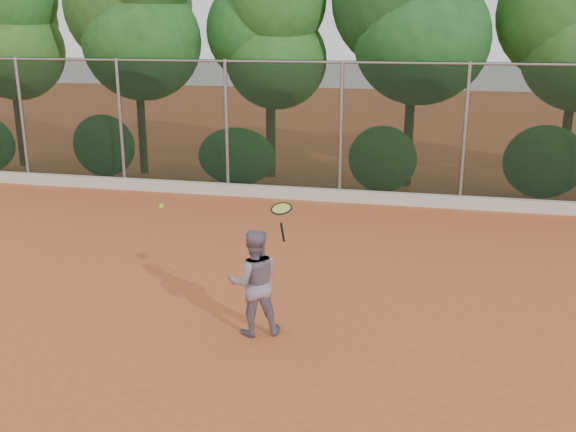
# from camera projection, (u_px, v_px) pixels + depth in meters

# --- Properties ---
(ground) EXTENTS (80.00, 80.00, 0.00)m
(ground) POSITION_uv_depth(u_px,v_px,m) (274.00, 310.00, 9.99)
(ground) COLOR #C55C2E
(ground) RESTS_ON ground
(concrete_curb) EXTENTS (24.00, 0.20, 0.30)m
(concrete_curb) POSITION_uv_depth(u_px,v_px,m) (338.00, 196.00, 16.33)
(concrete_curb) COLOR silver
(concrete_curb) RESTS_ON ground
(tennis_player) EXTENTS (0.92, 0.82, 1.55)m
(tennis_player) POSITION_uv_depth(u_px,v_px,m) (254.00, 282.00, 9.05)
(tennis_player) COLOR gray
(tennis_player) RESTS_ON ground
(chainlink_fence) EXTENTS (24.09, 0.09, 3.50)m
(chainlink_fence) POSITION_uv_depth(u_px,v_px,m) (341.00, 128.00, 16.03)
(chainlink_fence) COLOR black
(chainlink_fence) RESTS_ON ground
(foliage_backdrop) EXTENTS (23.70, 3.63, 7.55)m
(foliage_backdrop) POSITION_uv_depth(u_px,v_px,m) (334.00, 23.00, 17.29)
(foliage_backdrop) COLOR #422B19
(foliage_backdrop) RESTS_ON ground
(tennis_racket) EXTENTS (0.35, 0.34, 0.56)m
(tennis_racket) POSITION_uv_depth(u_px,v_px,m) (282.00, 211.00, 8.58)
(tennis_racket) COLOR black
(tennis_racket) RESTS_ON ground
(tennis_ball_in_flight) EXTENTS (0.07, 0.07, 0.07)m
(tennis_ball_in_flight) POSITION_uv_depth(u_px,v_px,m) (161.00, 206.00, 8.74)
(tennis_ball_in_flight) COLOR #A9CD2E
(tennis_ball_in_flight) RESTS_ON ground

